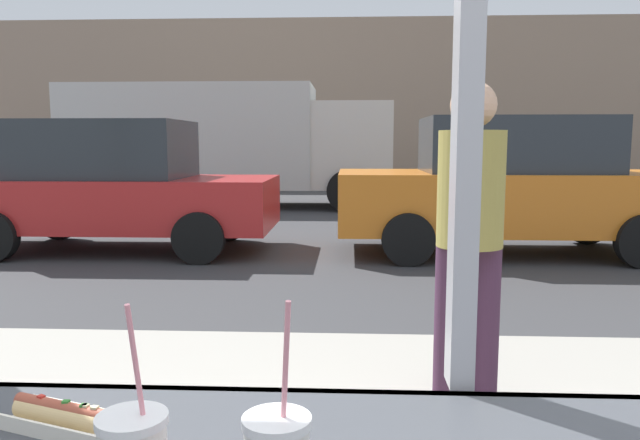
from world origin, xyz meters
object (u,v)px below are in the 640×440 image
(parked_car_red, at_px, (115,186))
(pedestrian, at_px, (470,227))
(hotdog_tray_far, at_px, (63,416))
(parked_car_orange, at_px, (509,186))
(box_truck, at_px, (226,140))

(parked_car_red, bearing_deg, pedestrian, -53.74)
(hotdog_tray_far, relative_size, parked_car_orange, 0.06)
(box_truck, bearing_deg, pedestrian, -72.63)
(hotdog_tray_far, relative_size, pedestrian, 0.15)
(parked_car_orange, bearing_deg, hotdog_tray_far, -110.16)
(parked_car_red, distance_m, box_truck, 5.88)
(parked_car_red, relative_size, parked_car_orange, 0.94)
(box_truck, bearing_deg, parked_car_red, -93.32)
(box_truck, relative_size, pedestrian, 4.48)
(parked_car_orange, xyz_separation_m, box_truck, (-4.95, 5.83, 0.63))
(hotdog_tray_far, distance_m, parked_car_orange, 7.55)
(parked_car_red, distance_m, parked_car_orange, 5.28)
(hotdog_tray_far, xyz_separation_m, parked_car_orange, (2.60, 7.09, -0.09))
(hotdog_tray_far, bearing_deg, parked_car_orange, 69.84)
(parked_car_orange, bearing_deg, box_truck, 130.32)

